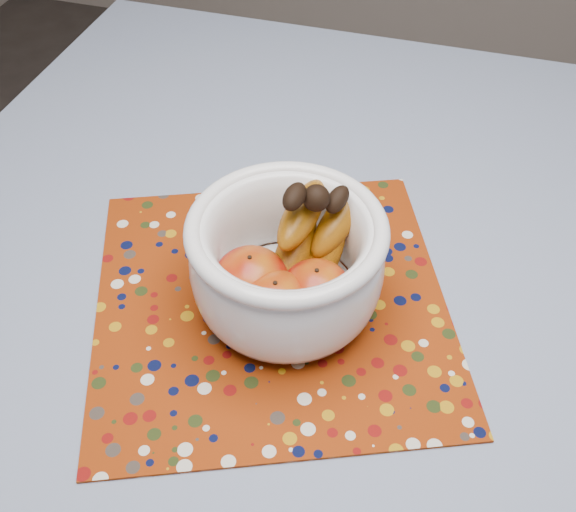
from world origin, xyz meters
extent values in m
cube|color=brown|center=(0.00, 0.00, 0.73)|extent=(1.20, 1.20, 0.04)
cylinder|color=brown|center=(-0.53, 0.53, 0.35)|extent=(0.06, 0.06, 0.71)
cube|color=slate|center=(0.00, 0.00, 0.76)|extent=(1.32, 1.32, 0.01)
cube|color=maroon|center=(-0.10, -0.05, 0.76)|extent=(0.57, 0.57, 0.00)
cylinder|color=white|center=(-0.08, -0.04, 0.77)|extent=(0.12, 0.12, 0.01)
cylinder|color=white|center=(-0.08, -0.04, 0.78)|extent=(0.17, 0.17, 0.01)
torus|color=white|center=(-0.08, -0.04, 0.89)|extent=(0.23, 0.23, 0.02)
ellipsoid|color=#7F0905|center=(-0.11, -0.08, 0.83)|extent=(0.09, 0.09, 0.08)
ellipsoid|color=#7F0905|center=(-0.03, -0.07, 0.83)|extent=(0.08, 0.08, 0.08)
ellipsoid|color=#7F0905|center=(-0.07, -0.10, 0.83)|extent=(0.09, 0.09, 0.08)
sphere|color=black|center=(-0.05, -0.01, 0.91)|extent=(0.03, 0.03, 0.03)
camera|label=1|loc=(0.08, -0.56, 1.41)|focal=42.00mm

